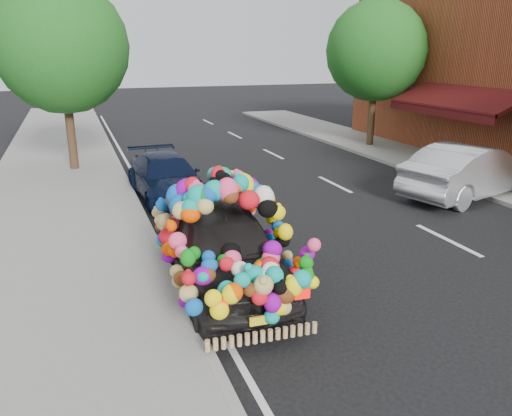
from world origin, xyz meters
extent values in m
plane|color=black|center=(0.00, 0.00, 0.00)|extent=(100.00, 100.00, 0.00)
cube|color=gray|center=(-4.30, 0.00, 0.06)|extent=(4.00, 60.00, 0.12)
cube|color=gray|center=(-2.35, 0.00, 0.07)|extent=(0.15, 60.00, 0.13)
cube|color=gray|center=(8.20, 3.00, 0.06)|extent=(3.00, 40.00, 0.12)
cube|color=#450D0D|center=(8.70, 6.00, 2.35)|extent=(1.62, 5.20, 0.75)
cube|color=#450D0D|center=(7.95, 6.00, 1.95)|extent=(0.06, 5.20, 0.35)
cylinder|color=#332114|center=(-3.80, 9.50, 1.36)|extent=(0.28, 0.28, 2.73)
sphere|color=#184F15|center=(-3.80, 9.50, 4.03)|extent=(4.20, 4.20, 4.20)
cylinder|color=#332114|center=(8.00, 10.00, 1.32)|extent=(0.28, 0.28, 2.64)
sphere|color=#184F15|center=(8.00, 10.00, 3.90)|extent=(4.00, 4.00, 4.00)
imported|color=black|center=(-1.53, -0.44, 0.70)|extent=(1.86, 4.21, 1.41)
cube|color=red|center=(-2.20, -2.49, 0.78)|extent=(0.22, 0.07, 0.14)
cube|color=red|center=(-1.07, -2.55, 0.78)|extent=(0.22, 0.07, 0.14)
cube|color=yellow|center=(-1.64, -2.53, 0.48)|extent=(0.34, 0.06, 0.12)
imported|color=black|center=(-1.45, 5.31, 0.59)|extent=(1.87, 4.14, 1.18)
imported|color=#AFB1B6|center=(6.43, 2.55, 0.74)|extent=(4.74, 2.72, 1.48)
camera|label=1|loc=(-3.72, -7.99, 3.88)|focal=35.00mm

